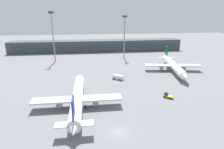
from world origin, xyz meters
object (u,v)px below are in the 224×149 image
service_van_white (118,77)px  floodlight_tower_west (124,34)px  airplane_near (78,97)px  airplane_mid (173,65)px  baggage_tug_yellow (168,96)px  floodlight_tower_east (53,34)px

service_van_white → floodlight_tower_west: size_ratio=0.19×
airplane_near → airplane_mid: size_ratio=0.99×
airplane_mid → service_van_white: 32.97m
airplane_near → floodlight_tower_west: (28.86, 68.63, 13.13)m
airplane_mid → service_van_white: airplane_mid is taller
service_van_white → airplane_mid: bearing=16.1°
service_van_white → floodlight_tower_west: 48.05m
airplane_near → baggage_tug_yellow: size_ratio=11.79×
floodlight_tower_west → floodlight_tower_east: (-46.50, -4.21, 1.29)m
floodlight_tower_west → floodlight_tower_east: floodlight_tower_east is taller
service_van_white → floodlight_tower_east: 55.86m
airplane_near → service_van_white: bearing=54.1°
airplane_mid → service_van_white: size_ratio=8.12×
airplane_near → service_van_white: airplane_near is taller
airplane_near → floodlight_tower_west: 75.59m
baggage_tug_yellow → airplane_near: bearing=-176.5°
airplane_near → airplane_mid: 59.66m
airplane_mid → baggage_tug_yellow: 35.56m
airplane_mid → baggage_tug_yellow: size_ratio=11.89×
airplane_mid → baggage_tug_yellow: bearing=-117.2°
service_van_white → floodlight_tower_east: bearing=131.5°
airplane_mid → floodlight_tower_east: 75.12m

